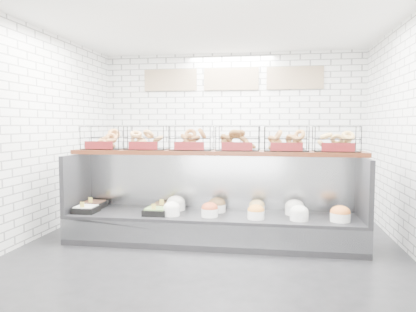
# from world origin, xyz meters

# --- Properties ---
(ground) EXTENTS (5.50, 5.50, 0.00)m
(ground) POSITION_xyz_m (0.00, 0.00, 0.00)
(ground) COLOR black
(ground) RESTS_ON ground
(room_shell) EXTENTS (5.02, 5.51, 3.01)m
(room_shell) POSITION_xyz_m (0.00, 0.60, 2.06)
(room_shell) COLOR silver
(room_shell) RESTS_ON ground
(display_case) EXTENTS (4.00, 0.90, 1.20)m
(display_case) POSITION_xyz_m (0.01, 0.34, 0.33)
(display_case) COLOR black
(display_case) RESTS_ON ground
(bagel_shelf) EXTENTS (4.10, 0.50, 0.40)m
(bagel_shelf) POSITION_xyz_m (-0.00, 0.52, 1.39)
(bagel_shelf) COLOR #3F1A0D
(bagel_shelf) RESTS_ON display_case
(prep_counter) EXTENTS (4.00, 0.60, 1.20)m
(prep_counter) POSITION_xyz_m (-0.01, 2.43, 0.47)
(prep_counter) COLOR #93969B
(prep_counter) RESTS_ON ground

